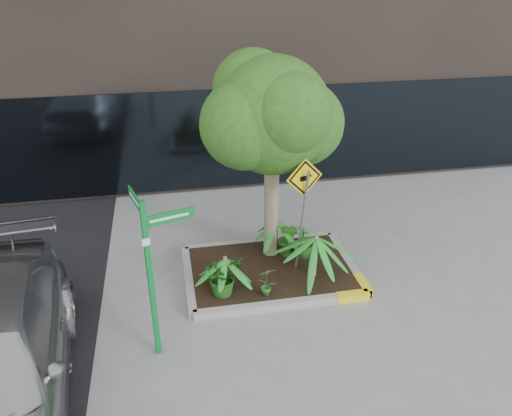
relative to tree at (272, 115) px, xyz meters
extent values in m
plane|color=gray|center=(-0.32, -0.86, -3.05)|extent=(80.00, 80.00, 0.00)
cube|color=#9E9E99|center=(-0.12, 0.54, -2.97)|extent=(3.20, 0.15, 0.15)
cube|color=#9E9E99|center=(-0.12, -1.66, -2.97)|extent=(3.20, 0.15, 0.15)
cube|color=#9E9E99|center=(-1.72, -0.56, -2.97)|extent=(0.15, 2.20, 0.15)
cube|color=#9E9E99|center=(1.48, -0.56, -2.97)|extent=(0.15, 2.20, 0.15)
cube|color=yellow|center=(1.18, -1.66, -2.97)|extent=(0.60, 0.17, 0.15)
cube|color=black|center=(-0.12, -0.56, -2.93)|extent=(3.05, 2.05, 0.06)
cylinder|color=gray|center=(0.00, -0.01, -1.70)|extent=(0.29, 0.29, 2.69)
cylinder|color=gray|center=(0.09, -0.01, -0.71)|extent=(0.51, 0.14, 0.87)
sphere|color=#225217|center=(0.00, -0.01, 0.00)|extent=(2.15, 2.15, 2.15)
sphere|color=#225217|center=(0.63, 0.25, -0.27)|extent=(1.62, 1.62, 1.62)
sphere|color=#225217|center=(-0.54, -0.19, -0.09)|extent=(1.62, 1.62, 1.62)
sphere|color=#225217|center=(0.18, -0.55, 0.18)|extent=(1.44, 1.44, 1.44)
sphere|color=#225217|center=(-0.27, 0.43, 0.36)|extent=(1.53, 1.53, 1.53)
cylinder|color=gray|center=(0.65, -0.97, -2.45)|extent=(0.07, 0.07, 0.90)
cylinder|color=gray|center=(-1.07, -1.09, -2.56)|extent=(0.07, 0.07, 0.68)
cylinder|color=gray|center=(0.13, 0.10, -2.53)|extent=(0.07, 0.07, 0.73)
imported|color=#1F5919|center=(-1.13, -1.21, -2.52)|extent=(0.95, 0.95, 0.76)
imported|color=#287222|center=(0.62, -0.27, -2.56)|extent=(0.46, 0.46, 0.68)
imported|color=#2B661F|center=(-0.38, -1.41, -2.60)|extent=(0.37, 0.37, 0.60)
imported|color=#27641D|center=(0.32, -0.16, -2.52)|extent=(0.59, 0.59, 0.76)
cube|color=#0C8430|center=(-2.32, -2.36, -1.71)|extent=(0.09, 0.09, 2.67)
cube|color=#0C8430|center=(-1.97, -2.26, -0.71)|extent=(0.72, 0.23, 0.17)
cube|color=#0C8430|center=(-2.42, -2.01, -0.52)|extent=(0.23, 0.72, 0.17)
cube|color=white|center=(-1.97, -2.28, -0.71)|extent=(0.55, 0.16, 0.04)
cube|color=white|center=(-2.44, -2.01, -0.52)|extent=(0.16, 0.55, 0.04)
cube|color=white|center=(-2.32, -2.41, -1.00)|extent=(0.11, 0.04, 0.11)
cylinder|color=slate|center=(0.41, -0.79, -1.82)|extent=(0.13, 0.34, 2.14)
cube|color=yellow|center=(0.41, -0.81, -0.91)|extent=(0.70, 0.20, 0.72)
cube|color=black|center=(0.41, -0.82, -0.91)|extent=(0.62, 0.17, 0.64)
cube|color=yellow|center=(0.41, -0.83, -0.91)|extent=(0.53, 0.14, 0.55)
cube|color=black|center=(0.40, -0.83, -0.92)|extent=(0.17, 0.05, 0.10)
camera|label=1|loc=(-1.94, -8.57, 2.56)|focal=35.00mm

